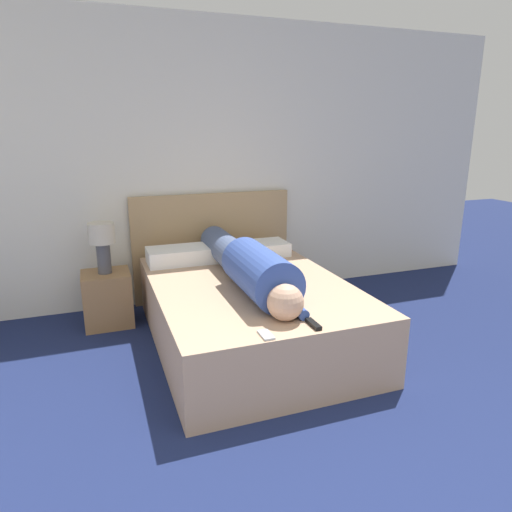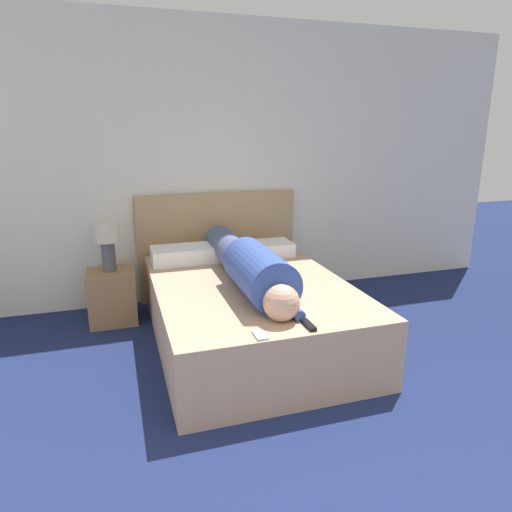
# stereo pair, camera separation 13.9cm
# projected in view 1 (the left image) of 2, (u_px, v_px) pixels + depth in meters

# --- Properties ---
(wall_back) EXTENTS (6.23, 0.06, 2.60)m
(wall_back) POSITION_uv_depth(u_px,v_px,m) (210.00, 164.00, 4.31)
(wall_back) COLOR silver
(wall_back) RESTS_ON ground_plane
(bed) EXTENTS (1.43, 1.98, 0.49)m
(bed) POSITION_uv_depth(u_px,v_px,m) (249.00, 312.00, 3.55)
(bed) COLOR tan
(bed) RESTS_ON ground_plane
(headboard) EXTENTS (1.55, 0.04, 1.04)m
(headboard) POSITION_uv_depth(u_px,v_px,m) (213.00, 246.00, 4.45)
(headboard) COLOR tan
(headboard) RESTS_ON ground_plane
(nightstand) EXTENTS (0.39, 0.36, 0.46)m
(nightstand) POSITION_uv_depth(u_px,v_px,m) (108.00, 299.00, 3.88)
(nightstand) COLOR olive
(nightstand) RESTS_ON ground_plane
(table_lamp) EXTENTS (0.21, 0.21, 0.43)m
(table_lamp) POSITION_uv_depth(u_px,v_px,m) (102.00, 241.00, 3.74)
(table_lamp) COLOR #4C4C51
(table_lamp) RESTS_ON nightstand
(person_lying) EXTENTS (0.35, 1.80, 0.35)m
(person_lying) POSITION_uv_depth(u_px,v_px,m) (248.00, 266.00, 3.39)
(person_lying) COLOR tan
(person_lying) RESTS_ON bed
(pillow_near_headboard) EXTENTS (0.63, 0.32, 0.13)m
(pillow_near_headboard) POSITION_uv_depth(u_px,v_px,m) (184.00, 255.00, 4.00)
(pillow_near_headboard) COLOR white
(pillow_near_headboard) RESTS_ON bed
(pillow_second) EXTENTS (0.60, 0.32, 0.12)m
(pillow_second) POSITION_uv_depth(u_px,v_px,m) (255.00, 249.00, 4.22)
(pillow_second) COLOR white
(pillow_second) RESTS_ON bed
(tv_remote) EXTENTS (0.04, 0.15, 0.02)m
(tv_remote) POSITION_uv_depth(u_px,v_px,m) (313.00, 324.00, 2.71)
(tv_remote) COLOR black
(tv_remote) RESTS_ON bed
(cell_phone) EXTENTS (0.06, 0.13, 0.01)m
(cell_phone) POSITION_uv_depth(u_px,v_px,m) (266.00, 335.00, 2.59)
(cell_phone) COLOR #B2B7BC
(cell_phone) RESTS_ON bed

